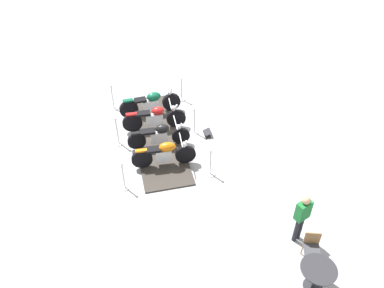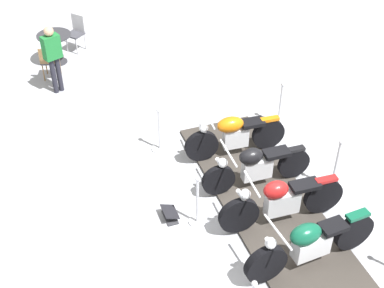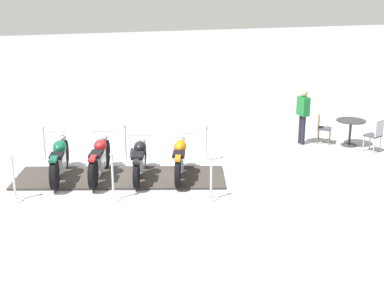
# 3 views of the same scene
# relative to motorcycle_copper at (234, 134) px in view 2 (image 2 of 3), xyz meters

# --- Properties ---
(ground_plane) EXTENTS (80.00, 80.00, 0.00)m
(ground_plane) POSITION_rel_motorcycle_copper_xyz_m (-0.43, -1.43, -0.54)
(ground_plane) COLOR #A8AAB2
(display_platform) EXTENTS (3.12, 5.41, 0.05)m
(display_platform) POSITION_rel_motorcycle_copper_xyz_m (-0.43, -1.43, -0.52)
(display_platform) COLOR #38332D
(display_platform) RESTS_ON ground_plane
(motorcycle_copper) EXTENTS (1.97, 0.98, 0.99)m
(motorcycle_copper) POSITION_rel_motorcycle_copper_xyz_m (0.00, 0.00, 0.00)
(motorcycle_copper) COLOR black
(motorcycle_copper) RESTS_ON display_platform
(motorcycle_black) EXTENTS (2.05, 1.00, 0.92)m
(motorcycle_black) POSITION_rel_motorcycle_copper_xyz_m (-0.31, -0.94, -0.03)
(motorcycle_black) COLOR black
(motorcycle_black) RESTS_ON display_platform
(motorcycle_maroon) EXTENTS (2.18, 0.98, 1.04)m
(motorcycle_maroon) POSITION_rel_motorcycle_copper_xyz_m (-0.61, -1.89, -0.01)
(motorcycle_maroon) COLOR black
(motorcycle_maroon) RESTS_ON display_platform
(motorcycle_forest) EXTENTS (2.31, 0.89, 1.03)m
(motorcycle_forest) POSITION_rel_motorcycle_copper_xyz_m (-0.93, -2.83, -0.02)
(motorcycle_forest) COLOR black
(motorcycle_forest) RESTS_ON display_platform
(stanchion_left_mid) EXTENTS (0.34, 0.34, 1.11)m
(stanchion_left_mid) POSITION_rel_motorcycle_copper_xyz_m (0.86, -1.85, -0.20)
(stanchion_left_mid) COLOR silver
(stanchion_left_mid) RESTS_ON ground_plane
(stanchion_right_mid) EXTENTS (0.31, 0.31, 1.06)m
(stanchion_right_mid) POSITION_rel_motorcycle_copper_xyz_m (-1.72, -1.00, -0.18)
(stanchion_right_mid) COLOR silver
(stanchion_right_mid) RESTS_ON ground_plane
(stanchion_left_front) EXTENTS (0.29, 0.29, 1.03)m
(stanchion_left_front) POSITION_rel_motorcycle_copper_xyz_m (1.55, 0.24, -0.18)
(stanchion_left_front) COLOR silver
(stanchion_left_front) RESTS_ON ground_plane
(stanchion_right_front) EXTENTS (0.36, 0.36, 1.01)m
(stanchion_right_front) POSITION_rel_motorcycle_copper_xyz_m (-1.04, 1.09, -0.25)
(stanchion_right_front) COLOR silver
(stanchion_right_front) RESTS_ON ground_plane
(info_placard) EXTENTS (0.36, 0.45, 0.21)m
(info_placard) POSITION_rel_motorcycle_copper_xyz_m (-2.04, -0.62, -0.47)
(info_placard) COLOR #333338
(info_placard) RESTS_ON ground_plane
(cafe_table) EXTENTS (0.86, 0.86, 0.78)m
(cafe_table) POSITION_rel_motorcycle_copper_xyz_m (-1.03, 5.66, 0.05)
(cafe_table) COLOR #2D2D33
(cafe_table) RESTS_ON ground_plane
(cafe_chair_near_table) EXTENTS (0.52, 0.52, 0.95)m
(cafe_chair_near_table) POSITION_rel_motorcycle_copper_xyz_m (-0.26, 5.97, -0.00)
(cafe_chair_near_table) COLOR #B7B7BC
(cafe_chair_near_table) RESTS_ON ground_plane
(cafe_chair_across_table) EXTENTS (0.56, 0.56, 0.88)m
(cafe_chair_across_table) POSITION_rel_motorcycle_copper_xyz_m (-1.51, 5.01, -0.03)
(cafe_chair_across_table) COLOR olive
(cafe_chair_across_table) RESTS_ON ground_plane
(bystander_person) EXTENTS (0.41, 0.24, 1.67)m
(bystander_person) POSITION_rel_motorcycle_copper_xyz_m (-1.65, 4.39, 0.46)
(bystander_person) COLOR #23232D
(bystander_person) RESTS_ON ground_plane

